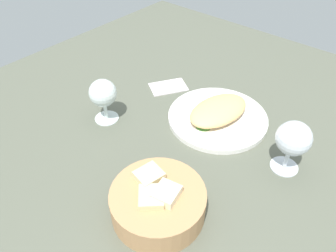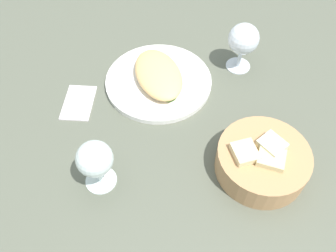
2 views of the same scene
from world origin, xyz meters
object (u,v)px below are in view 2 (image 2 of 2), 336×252
plate (159,81)px  wine_glass_far (243,40)px  folded_napkin (78,102)px  bread_basket (262,161)px  wine_glass_near (95,160)px

plate → wine_glass_far: 23.40cm
wine_glass_far → folded_napkin: wine_glass_far is taller
plate → wine_glass_far: size_ratio=2.06×
wine_glass_far → plate: bearing=-101.4°
plate → bread_basket: (32.53, 7.30, 2.67)cm
wine_glass_near → folded_napkin: 24.02cm
plate → bread_basket: bread_basket is taller
plate → bread_basket: size_ratio=1.42×
bread_basket → folded_napkin: size_ratio=1.73×
plate → folded_napkin: bearing=-99.0°
bread_basket → wine_glass_near: 33.71cm
folded_napkin → wine_glass_near: bearing=-155.6°
bread_basket → wine_glass_far: size_ratio=1.45×
wine_glass_near → plate: bearing=129.6°
plate → wine_glass_near: wine_glass_near is taller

